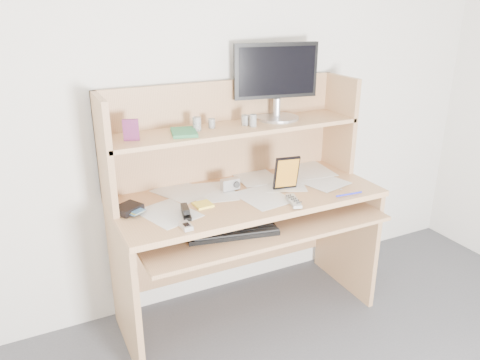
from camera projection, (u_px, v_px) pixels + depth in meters
name	position (u px, v px, depth m)	size (l,w,h in m)	color
back_wall	(221.00, 89.00, 2.55)	(3.60, 0.04, 2.50)	silver
desk	(241.00, 198.00, 2.55)	(1.40, 0.70, 1.30)	tan
paper_clutter	(247.00, 193.00, 2.46)	(1.32, 0.54, 0.01)	silver
keyboard	(232.00, 231.00, 2.25)	(0.46, 0.24, 0.03)	black
tv_remote	(294.00, 201.00, 2.34)	(0.04, 0.16, 0.02)	#ACACA7
flip_phone	(186.00, 225.00, 2.08)	(0.04, 0.08, 0.02)	silver
stapler	(186.00, 211.00, 2.20)	(0.04, 0.13, 0.04)	black
wallet	(128.00, 209.00, 2.24)	(0.12, 0.10, 0.03)	black
sticky_note_pad	(203.00, 205.00, 2.32)	(0.09, 0.09, 0.01)	yellow
digital_camera	(230.00, 184.00, 2.49)	(0.10, 0.04, 0.06)	#A6A6A9
game_case	(286.00, 173.00, 2.47)	(0.13, 0.01, 0.19)	black
blue_pen	(349.00, 194.00, 2.43)	(0.01, 0.01, 0.16)	#1C22D2
card_box	(131.00, 130.00, 2.20)	(0.07, 0.02, 0.10)	maroon
shelf_book	(184.00, 132.00, 2.32)	(0.12, 0.17, 0.02)	#317B4B
chip_stack_a	(212.00, 123.00, 2.43)	(0.04, 0.04, 0.05)	black
chip_stack_b	(197.00, 124.00, 2.37)	(0.04, 0.04, 0.07)	silver
chip_stack_c	(245.00, 120.00, 2.48)	(0.04, 0.04, 0.05)	black
chip_stack_d	(253.00, 120.00, 2.45)	(0.04, 0.04, 0.07)	white
monitor	(276.00, 79.00, 2.56)	(0.47, 0.24, 0.41)	#B7B7BC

